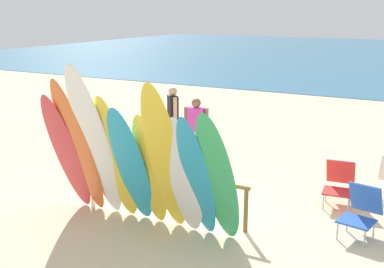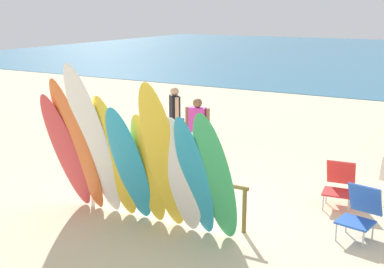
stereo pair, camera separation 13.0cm
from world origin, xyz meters
The scene contains 16 objects.
ground centered at (0.00, 14.00, 0.00)m, with size 60.00×60.00×0.00m, color beige.
surfboard_rack centered at (0.00, 0.00, 0.60)m, with size 3.18×0.07×0.77m.
surfboard_red_0 centered at (-1.41, -0.75, 1.08)m, with size 0.54×0.07×2.30m, color #D13D42.
surfboard_orange_1 centered at (-1.12, -0.77, 1.22)m, with size 0.53×0.08×2.57m, color orange.
surfboard_white_2 centered at (-0.74, -0.81, 1.35)m, with size 0.57×0.06×2.87m, color white.
surfboard_yellow_3 centered at (-0.44, -0.68, 1.10)m, with size 0.54×0.07×2.32m, color yellow.
surfboard_teal_4 centered at (-0.15, -0.69, 1.03)m, with size 0.56×0.08×2.20m, color #289EC6.
surfboard_yellow_5 centered at (0.15, -0.60, 0.98)m, with size 0.47×0.06×2.03m, color yellow.
surfboard_yellow_6 centered at (0.51, -0.74, 1.25)m, with size 0.56×0.06×2.65m, color yellow.
surfboard_white_7 centered at (0.79, -0.65, 1.00)m, with size 0.53×0.06×2.08m, color white.
surfboard_teal_8 centered at (1.01, -0.68, 1.02)m, with size 0.46×0.06×2.17m, color #289EC6.
surfboard_green_9 centered at (1.36, -0.70, 1.07)m, with size 0.56×0.06×2.27m, color #38B266.
beachgoer_midbeach centered at (-1.85, 3.55, 0.90)m, with size 0.44×0.46×1.57m.
beachgoer_near_rack centered at (-0.78, 2.75, 0.87)m, with size 0.57×0.25×1.51m.
beach_chair_blue centered at (3.15, 0.73, 0.43)m, with size 0.62×0.77×0.82m.
beach_chair_striped centered at (2.58, 1.86, 0.42)m, with size 0.57×0.77×0.80m.
Camera 2 is at (4.22, -6.59, 3.44)m, focal length 45.55 mm.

